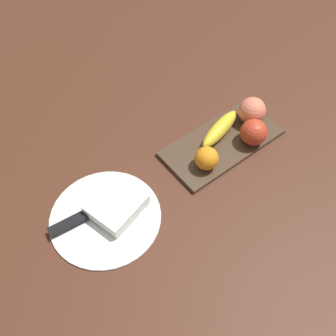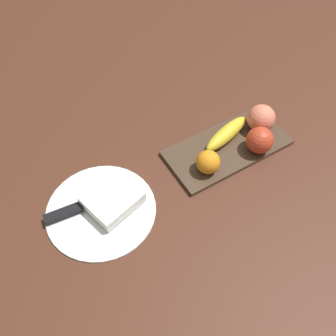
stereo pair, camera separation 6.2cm
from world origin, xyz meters
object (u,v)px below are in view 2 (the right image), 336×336
(banana, at_px, (227,134))
(knife, at_px, (70,211))
(dinner_plate, at_px, (101,210))
(folded_napkin, at_px, (112,199))
(fruit_tray, at_px, (227,148))
(apple, at_px, (260,140))
(orange_near_apple, at_px, (208,162))
(peach, at_px, (261,118))

(banana, relative_size, knife, 0.88)
(dinner_plate, height_order, folded_napkin, folded_napkin)
(fruit_tray, relative_size, banana, 2.06)
(apple, bearing_deg, banana, 124.64)
(orange_near_apple, bearing_deg, folded_napkin, 171.91)
(orange_near_apple, height_order, dinner_plate, orange_near_apple)
(folded_napkin, relative_size, knife, 0.65)
(folded_napkin, height_order, knife, folded_napkin)
(dinner_plate, xyz_separation_m, knife, (-0.06, 0.03, 0.01))
(peach, distance_m, dinner_plate, 0.48)
(banana, relative_size, dinner_plate, 0.62)
(fruit_tray, distance_m, apple, 0.09)
(knife, bearing_deg, folded_napkin, -10.46)
(dinner_plate, bearing_deg, folded_napkin, 0.00)
(folded_napkin, distance_m, knife, 0.10)
(dinner_plate, bearing_deg, orange_near_apple, -7.16)
(orange_near_apple, xyz_separation_m, folded_napkin, (-0.25, 0.03, -0.02))
(dinner_plate, bearing_deg, banana, 3.62)
(dinner_plate, bearing_deg, peach, 1.10)
(apple, distance_m, dinner_plate, 0.43)
(apple, relative_size, knife, 0.39)
(fruit_tray, relative_size, knife, 1.82)
(orange_near_apple, distance_m, knife, 0.35)
(orange_near_apple, bearing_deg, banana, 30.15)
(fruit_tray, distance_m, knife, 0.43)
(peach, distance_m, folded_napkin, 0.45)
(apple, bearing_deg, peach, 47.87)
(dinner_plate, height_order, knife, knife)
(peach, height_order, folded_napkin, peach)
(apple, xyz_separation_m, folded_napkin, (-0.40, 0.05, -0.02))
(peach, relative_size, dinner_plate, 0.29)
(banana, xyz_separation_m, dinner_plate, (-0.38, -0.02, -0.03))
(peach, relative_size, knife, 0.41)
(dinner_plate, distance_m, folded_napkin, 0.04)
(orange_near_apple, bearing_deg, apple, -4.88)
(folded_napkin, bearing_deg, peach, 1.18)
(peach, bearing_deg, apple, -132.13)
(fruit_tray, distance_m, dinner_plate, 0.37)
(fruit_tray, height_order, folded_napkin, folded_napkin)
(dinner_plate, bearing_deg, apple, -6.36)
(peach, bearing_deg, folded_napkin, -178.82)
(fruit_tray, height_order, banana, banana)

